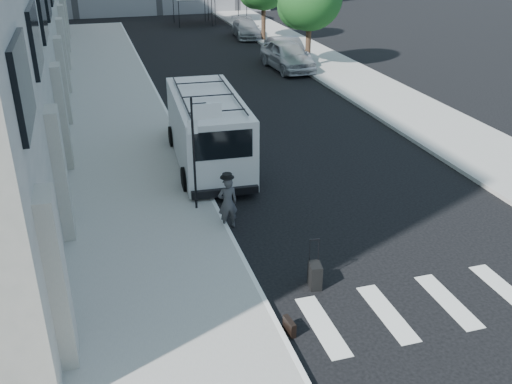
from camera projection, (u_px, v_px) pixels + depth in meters
ground at (314, 251)px, 15.50m from camera, size 120.00×120.00×0.00m
sidewalk_left at (113, 101)px, 28.21m from camera, size 4.50×48.00×0.15m
sidewalk_right at (328, 65)px, 35.09m from camera, size 4.00×56.00×0.15m
sign_pole at (201, 130)px, 16.52m from camera, size 1.03×0.07×3.50m
tree_near at (307, 0)px, 33.16m from camera, size 3.80×3.83×6.03m
businessman at (228, 203)px, 16.40m from camera, size 0.60×0.41×1.59m
briefcase at (289, 326)px, 12.37m from camera, size 0.17×0.45×0.34m
suitcase at (315, 275)px, 13.88m from camera, size 0.34×0.48×1.23m
cargo_van at (207, 129)px, 20.59m from camera, size 2.74×7.03×2.58m
parked_car_a at (287, 55)px, 34.07m from camera, size 2.29×5.14×1.72m
parked_car_b at (287, 51)px, 35.54m from camera, size 1.81×4.82×1.57m
parked_car_c at (246, 29)px, 43.66m from camera, size 2.28×4.73×1.33m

